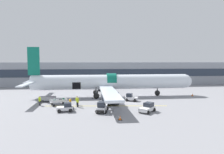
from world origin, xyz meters
TOP-DOWN VIEW (x-y plane):
  - ground_plane at (0.00, 0.00)m, footprint 500.00×500.00m
  - apron_marking_line at (-4.41, -2.49)m, footprint 21.08×2.35m
  - terminal_strip at (0.00, 32.29)m, footprint 95.50×13.80m
  - airplane at (-3.07, 6.61)m, footprint 37.05×34.53m
  - baggage_tug_lead at (0.75, 1.28)m, footprint 2.75×2.27m
  - baggage_tug_mid at (-5.38, -6.56)m, footprint 2.22×3.46m
  - baggage_tug_rear at (1.56, -7.25)m, footprint 3.13×3.20m
  - baggage_tug_spare at (-10.94, -5.56)m, footprint 2.73×2.12m
  - baggage_cart_loading at (-12.62, -0.82)m, footprint 3.76×2.52m
  - baggage_cart_queued at (-15.13, 2.36)m, footprint 3.98×1.92m
  - ground_crew_loader_a at (-15.93, -0.93)m, footprint 0.39×0.57m
  - ground_crew_loader_b at (-9.28, -2.82)m, footprint 0.55×0.55m
  - ground_crew_driver at (-9.44, -1.35)m, footprint 0.56×0.41m
  - ground_crew_supervisor at (-10.44, -3.32)m, footprint 0.46×0.57m
  - suitcase_on_tarmac_upright at (-11.41, -3.07)m, footprint 0.34×0.28m
  - safety_cone_nose at (15.49, 5.15)m, footprint 0.59×0.59m
  - safety_cone_engine_left at (-3.26, -10.97)m, footprint 0.54×0.54m

SIDE VIEW (x-z plane):
  - ground_plane at x=0.00m, z-range 0.00..0.00m
  - apron_marking_line at x=-4.41m, z-range 0.00..0.01m
  - safety_cone_engine_left at x=-3.26m, z-range -0.02..0.54m
  - safety_cone_nose at x=15.49m, z-range -0.02..0.55m
  - suitcase_on_tarmac_upright at x=-11.41m, z-range -0.05..0.60m
  - baggage_cart_queued at x=-15.13m, z-range -0.02..0.98m
  - baggage_cart_loading at x=-12.62m, z-range -0.03..1.16m
  - baggage_tug_spare at x=-10.94m, z-range -0.09..1.25m
  - baggage_tug_rear at x=1.56m, z-range -0.09..1.30m
  - baggage_tug_lead at x=0.75m, z-range -0.12..1.34m
  - baggage_tug_mid at x=-5.38m, z-range -0.12..1.54m
  - ground_crew_driver at x=-9.44m, z-range 0.04..1.66m
  - ground_crew_supervisor at x=-10.44m, z-range 0.04..1.69m
  - ground_crew_loader_a at x=-15.93m, z-range 0.04..1.70m
  - ground_crew_loader_b at x=-9.28m, z-range 0.04..1.75m
  - airplane at x=-3.07m, z-range -2.28..8.40m
  - terminal_strip at x=0.00m, z-range 0.00..7.43m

